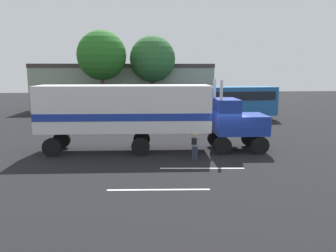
{
  "coord_description": "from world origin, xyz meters",
  "views": [
    {
      "loc": [
        -5.5,
        -20.22,
        5.04
      ],
      "look_at": [
        -3.6,
        0.55,
        1.6
      ],
      "focal_mm": 36.0,
      "sensor_mm": 36.0,
      "label": 1
    }
  ],
  "objects_px": {
    "parked_car": "(136,120)",
    "tree_left": "(102,56)",
    "person_bystander": "(195,145)",
    "tree_center": "(153,59)",
    "parked_bus": "(222,100)",
    "semi_truck": "(143,112)"
  },
  "relations": [
    {
      "from": "semi_truck",
      "to": "tree_center",
      "type": "xyz_separation_m",
      "value": [
        1.57,
        19.73,
        3.86
      ]
    },
    {
      "from": "person_bystander",
      "to": "parked_car",
      "type": "xyz_separation_m",
      "value": [
        -3.37,
        10.9,
        -0.09
      ]
    },
    {
      "from": "person_bystander",
      "to": "parked_bus",
      "type": "distance_m",
      "value": 16.52
    },
    {
      "from": "parked_bus",
      "to": "tree_center",
      "type": "height_order",
      "value": "tree_center"
    },
    {
      "from": "semi_truck",
      "to": "tree_left",
      "type": "relative_size",
      "value": 1.5
    },
    {
      "from": "parked_bus",
      "to": "tree_center",
      "type": "relative_size",
      "value": 1.22
    },
    {
      "from": "semi_truck",
      "to": "parked_bus",
      "type": "distance_m",
      "value": 15.5
    },
    {
      "from": "semi_truck",
      "to": "parked_car",
      "type": "bearing_deg",
      "value": 93.38
    },
    {
      "from": "parked_car",
      "to": "tree_left",
      "type": "bearing_deg",
      "value": 110.49
    },
    {
      "from": "parked_bus",
      "to": "tree_left",
      "type": "xyz_separation_m",
      "value": [
        -12.65,
        5.43,
        4.66
      ]
    },
    {
      "from": "parked_bus",
      "to": "parked_car",
      "type": "relative_size",
      "value": 2.36
    },
    {
      "from": "parked_car",
      "to": "tree_left",
      "type": "height_order",
      "value": "tree_left"
    },
    {
      "from": "person_bystander",
      "to": "tree_center",
      "type": "height_order",
      "value": "tree_center"
    },
    {
      "from": "semi_truck",
      "to": "tree_left",
      "type": "distance_m",
      "value": 19.4
    },
    {
      "from": "parked_bus",
      "to": "parked_car",
      "type": "height_order",
      "value": "parked_bus"
    },
    {
      "from": "parked_bus",
      "to": "person_bystander",
      "type": "bearing_deg",
      "value": -109.56
    },
    {
      "from": "tree_center",
      "to": "semi_truck",
      "type": "bearing_deg",
      "value": -94.53
    },
    {
      "from": "semi_truck",
      "to": "person_bystander",
      "type": "xyz_separation_m",
      "value": [
        2.88,
        -2.5,
        -1.63
      ]
    },
    {
      "from": "semi_truck",
      "to": "person_bystander",
      "type": "relative_size",
      "value": 8.76
    },
    {
      "from": "parked_bus",
      "to": "tree_left",
      "type": "bearing_deg",
      "value": 156.77
    },
    {
      "from": "person_bystander",
      "to": "tree_left",
      "type": "xyz_separation_m",
      "value": [
        -7.13,
        20.96,
        5.83
      ]
    },
    {
      "from": "person_bystander",
      "to": "parked_car",
      "type": "relative_size",
      "value": 0.35
    }
  ]
}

